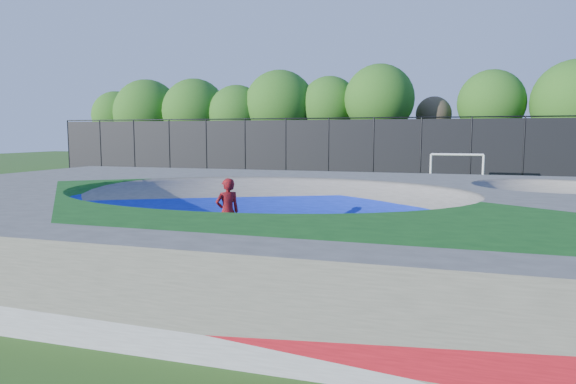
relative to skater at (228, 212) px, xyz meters
name	(u,v)px	position (x,y,z in m)	size (l,w,h in m)	color
ground	(265,245)	(0.90, 0.37, -0.90)	(120.00, 120.00, 0.00)	#2A5317
skate_deck	(264,218)	(0.90, 0.37, -0.15)	(22.00, 14.00, 1.50)	gray
skater	(228,212)	(0.00, 0.00, 0.00)	(0.66, 0.43, 1.81)	red
skateboard	(228,245)	(0.00, 0.00, -0.88)	(0.78, 0.22, 0.05)	black
soccer_goal	(457,164)	(6.03, 17.39, 0.40)	(2.87, 0.12, 1.89)	white
fence	(373,147)	(0.90, 21.37, 1.19)	(48.09, 0.09, 4.04)	black
treeline	(384,107)	(0.96, 26.27, 4.06)	(52.60, 7.11, 7.96)	#473323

